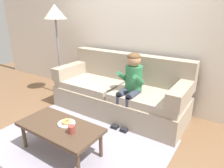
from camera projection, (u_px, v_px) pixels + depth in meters
The scene contains 10 objects.
ground at pixel (89, 134), 2.89m from camera, with size 10.00×10.00×0.00m, color brown.
wall_back at pixel (137, 27), 3.50m from camera, with size 8.00×0.10×2.80m, color silver.
area_rug at pixel (78, 142), 2.70m from camera, with size 2.32×1.63×0.01m, color #9993A3.
couch at pixel (120, 93), 3.44m from camera, with size 2.27×0.90×0.98m.
coffee_table at pixel (60, 128), 2.40m from camera, with size 1.04×0.52×0.39m.
person_child at pixel (131, 82), 3.00m from camera, with size 0.34×0.58×1.10m.
plate at pixel (67, 123), 2.42m from camera, with size 0.21×0.21×0.01m, color white.
donut at pixel (66, 122), 2.41m from camera, with size 0.12×0.12×0.04m, color tan.
mug at pixel (72, 129), 2.23m from camera, with size 0.08×0.08×0.09m, color #993D38.
floor_lamp at pixel (55, 18), 3.76m from camera, with size 0.42×0.42×1.79m.
Camera 1 is at (1.63, -1.88, 1.68)m, focal length 32.03 mm.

